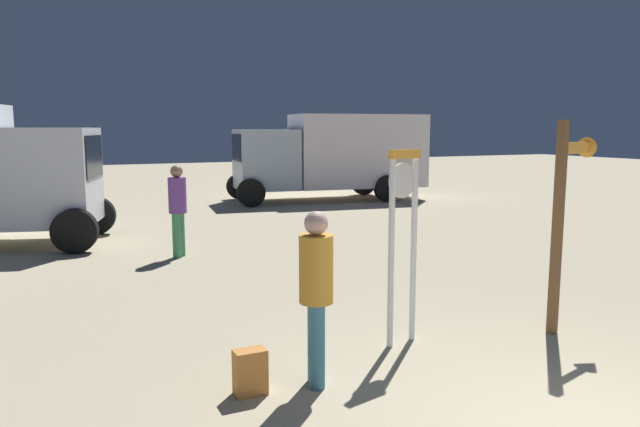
# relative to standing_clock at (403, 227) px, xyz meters

# --- Properties ---
(standing_clock) EXTENTS (0.46, 0.19, 2.26)m
(standing_clock) POSITION_rel_standing_clock_xyz_m (0.00, 0.00, 0.00)
(standing_clock) COLOR white
(standing_clock) RESTS_ON ground_plane
(arrow_sign) EXTENTS (0.90, 0.40, 2.59)m
(arrow_sign) POSITION_rel_standing_clock_xyz_m (2.12, -0.44, 0.32)
(arrow_sign) COLOR brown
(arrow_sign) RESTS_ON ground_plane
(person_near_clock) EXTENTS (0.33, 0.33, 1.72)m
(person_near_clock) POSITION_rel_standing_clock_xyz_m (-1.38, -0.62, -0.42)
(person_near_clock) COLOR teal
(person_near_clock) RESTS_ON ground_plane
(backpack) EXTENTS (0.30, 0.23, 0.43)m
(backpack) POSITION_rel_standing_clock_xyz_m (-2.03, -0.54, -1.17)
(backpack) COLOR orange
(backpack) RESTS_ON ground_plane
(person_distant) EXTENTS (0.34, 0.34, 1.79)m
(person_distant) POSITION_rel_standing_clock_xyz_m (-1.34, 5.83, -0.38)
(person_distant) COLOR #449261
(person_distant) RESTS_ON ground_plane
(box_truck_near) EXTENTS (6.99, 3.21, 2.96)m
(box_truck_near) POSITION_rel_standing_clock_xyz_m (5.64, 12.97, 0.23)
(box_truck_near) COLOR white
(box_truck_near) RESTS_ON ground_plane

